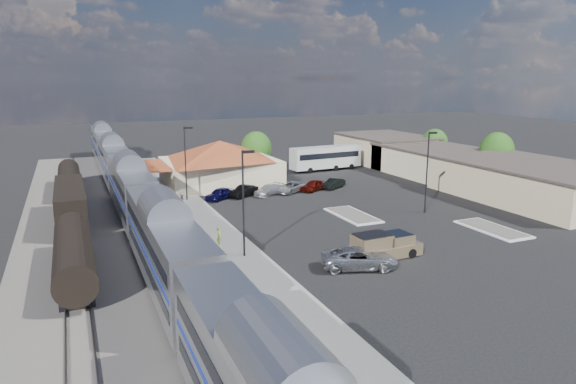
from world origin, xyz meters
name	(u,v)px	position (x,y,z in m)	size (l,w,h in m)	color
ground	(328,225)	(0.00, 0.00, 0.00)	(280.00, 280.00, 0.00)	black
railbed	(105,227)	(-21.00, 8.00, 0.06)	(16.00, 100.00, 0.12)	#4C4944
platform	(198,222)	(-12.00, 6.00, 0.09)	(5.50, 92.00, 0.18)	gray
passenger_train	(131,191)	(-18.00, 11.12, 2.87)	(3.00, 104.00, 5.55)	silver
freight_cars	(71,206)	(-24.00, 10.39, 1.93)	(2.80, 46.00, 4.00)	black
station_depot	(220,163)	(-4.56, 24.00, 3.13)	(18.35, 12.24, 6.20)	beige
buildings_east	(453,164)	(28.00, 14.28, 2.27)	(14.40, 51.40, 4.80)	#C6B28C
traffic_island_south	(353,215)	(4.00, 2.00, 0.10)	(3.30, 7.50, 0.21)	silver
traffic_island_north	(492,229)	(14.00, -8.00, 0.10)	(3.30, 7.50, 0.21)	silver
lamp_plat_s	(244,195)	(-10.90, -6.00, 5.34)	(1.08, 0.25, 9.00)	black
lamp_plat_n	(186,157)	(-10.90, 16.00, 5.34)	(1.08, 0.25, 9.00)	black
lamp_lot	(428,165)	(12.10, 0.00, 5.34)	(1.08, 0.25, 9.00)	black
tree_east_b	(497,151)	(34.00, 12.00, 4.22)	(4.94, 4.94, 6.96)	#382314
tree_east_c	(435,143)	(34.00, 26.00, 3.76)	(4.41, 4.41, 6.21)	#382314
tree_depot	(256,148)	(3.00, 30.00, 4.02)	(4.71, 4.71, 6.63)	#382314
pickup_truck	(385,246)	(-0.24, -10.58, 1.01)	(6.25, 2.55, 2.13)	tan
suv	(359,258)	(-3.48, -11.86, 0.83)	(2.75, 5.97, 1.66)	#A2A5AA
coach_bus	(326,157)	(14.34, 28.48, 2.22)	(12.18, 3.56, 3.85)	white
person_a	(219,237)	(-12.21, -2.66, 1.02)	(0.61, 0.40, 1.68)	#B8DB44
person_b	(182,202)	(-12.57, 11.37, 1.09)	(0.89, 0.69, 1.82)	silver
parked_car_a	(220,194)	(-7.12, 15.17, 0.73)	(1.71, 4.26, 1.45)	#0E0D44
parked_car_b	(244,191)	(-3.92, 15.47, 0.72)	(1.52, 4.37, 1.44)	black
parked_car_c	(268,190)	(-0.72, 15.17, 0.67)	(1.87, 4.59, 1.33)	silver
parked_car_d	(290,187)	(2.48, 15.47, 0.70)	(2.33, 5.06, 1.41)	#9DA1A5
parked_car_e	(313,185)	(5.68, 15.17, 0.73)	(1.71, 4.26, 1.45)	#65120B
parked_car_f	(334,183)	(8.88, 15.47, 0.68)	(1.43, 4.10, 1.35)	black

